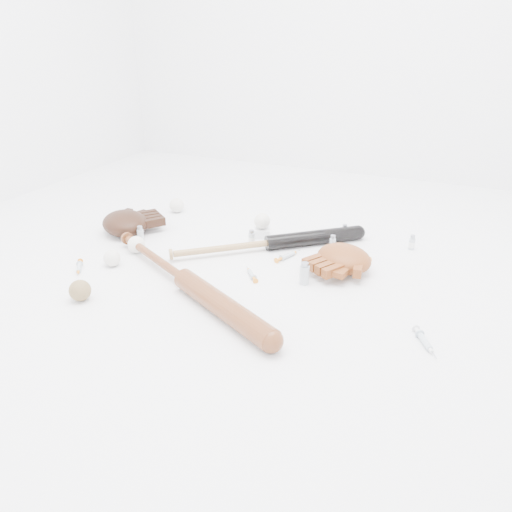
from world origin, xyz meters
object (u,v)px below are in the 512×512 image
at_px(bat_dark, 269,243).
at_px(pedestal, 262,232).
at_px(glove_dark, 125,223).
at_px(bat_wood, 185,279).

bearing_deg(bat_dark, pedestal, 83.61).
xyz_separation_m(glove_dark, pedestal, (0.57, 0.21, -0.03)).
bearing_deg(bat_wood, pedestal, 111.88).
xyz_separation_m(bat_dark, glove_dark, (-0.65, -0.09, 0.02)).
bearing_deg(glove_dark, pedestal, 57.13).
xyz_separation_m(bat_dark, bat_wood, (-0.14, -0.42, 0.01)).
xyz_separation_m(bat_wood, pedestal, (0.06, 0.55, -0.02)).
bearing_deg(pedestal, bat_dark, -56.55).
bearing_deg(bat_wood, glove_dark, 174.66).
height_order(bat_dark, bat_wood, bat_wood).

